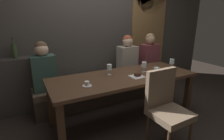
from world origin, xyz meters
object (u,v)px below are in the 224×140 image
object	(u,v)px
wine_bottle_pale_label	(14,51)
wine_glass_end_right	(156,71)
diner_bearded	(127,57)
chair_near_side	(166,104)
wine_glass_near_left	(109,68)
wine_glass_center_back	(172,62)
banquette_bench	(104,91)
diner_far_end	(149,54)
diner_redhead	(44,68)
wine_glass_far_left	(144,65)
espresso_cup	(87,84)
dessert_plate	(137,76)
dining_table	(123,81)

from	to	relation	value
wine_bottle_pale_label	wine_glass_end_right	distance (m)	2.23
diner_bearded	chair_near_side	bearing A→B (deg)	-103.56
wine_glass_near_left	wine_glass_center_back	distance (m)	1.11
banquette_bench	diner_far_end	world-z (taller)	diner_far_end
diner_redhead	wine_glass_center_back	xyz separation A→B (m)	(1.96, -0.75, 0.03)
wine_glass_near_left	wine_glass_center_back	bearing A→B (deg)	-9.33
wine_glass_near_left	wine_glass_far_left	distance (m)	0.57
banquette_bench	wine_glass_far_left	distance (m)	1.00
chair_near_side	wine_bottle_pale_label	bearing A→B (deg)	131.86
wine_glass_center_back	espresso_cup	size ratio (longest dim) A/B	1.37
chair_near_side	wine_glass_center_back	distance (m)	1.06
wine_glass_end_right	dessert_plate	world-z (taller)	wine_glass_end_right
diner_bearded	wine_glass_center_back	distance (m)	0.87
dining_table	espresso_cup	world-z (taller)	espresso_cup
wine_glass_end_right	wine_glass_center_back	world-z (taller)	same
chair_near_side	wine_glass_near_left	xyz separation A→B (m)	(-0.34, 0.86, 0.29)
diner_bearded	diner_far_end	world-z (taller)	diner_far_end
diner_bearded	wine_glass_far_left	world-z (taller)	diner_bearded
diner_far_end	espresso_cup	world-z (taller)	diner_far_end
wine_bottle_pale_label	wine_glass_center_back	distance (m)	2.58
wine_glass_near_left	wine_glass_far_left	world-z (taller)	same
wine_glass_near_left	espresso_cup	xyz separation A→B (m)	(-0.46, -0.27, -0.09)
wine_glass_far_left	espresso_cup	size ratio (longest dim) A/B	1.37
diner_redhead	dessert_plate	world-z (taller)	diner_redhead
diner_redhead	wine_glass_end_right	bearing A→B (deg)	-36.59
dining_table	espresso_cup	size ratio (longest dim) A/B	18.33
dessert_plate	diner_far_end	bearing A→B (deg)	42.87
wine_bottle_pale_label	wine_glass_center_back	bearing A→B (deg)	-24.95
diner_bearded	wine_bottle_pale_label	world-z (taller)	wine_bottle_pale_label
diner_far_end	wine_glass_far_left	size ratio (longest dim) A/B	4.99
diner_bearded	diner_redhead	bearing A→B (deg)	-179.27
wine_glass_near_left	banquette_bench	bearing A→B (deg)	73.19
diner_bearded	espresso_cup	xyz separation A→B (m)	(-1.15, -0.86, -0.07)
diner_redhead	wine_glass_end_right	distance (m)	1.72
diner_far_end	wine_glass_far_left	distance (m)	0.94
dessert_plate	diner_bearded	bearing A→B (deg)	66.73
dining_table	chair_near_side	size ratio (longest dim) A/B	2.24
banquette_bench	wine_glass_center_back	distance (m)	1.35
diner_far_end	dessert_plate	distance (m)	1.22
diner_far_end	wine_glass_near_left	distance (m)	1.34
wine_glass_far_left	wine_glass_center_back	distance (m)	0.54
dining_table	wine_glass_end_right	distance (m)	0.51
dining_table	wine_bottle_pale_label	bearing A→B (deg)	143.47
diner_bearded	espresso_cup	world-z (taller)	diner_bearded
wine_glass_end_right	wine_glass_center_back	xyz separation A→B (m)	(0.58, 0.28, 0.00)
wine_glass_end_right	espresso_cup	xyz separation A→B (m)	(-0.97, 0.18, -0.09)
chair_near_side	espresso_cup	world-z (taller)	chair_near_side
diner_far_end	dessert_plate	size ratio (longest dim) A/B	4.31
diner_far_end	wine_bottle_pale_label	bearing A→B (deg)	171.92
diner_bearded	dessert_plate	distance (m)	0.94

